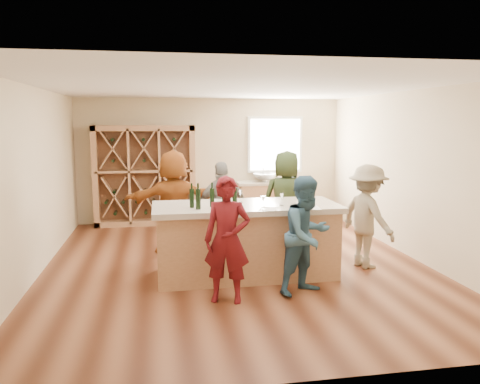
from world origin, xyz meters
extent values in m
cube|color=brown|center=(0.00, 0.00, -0.05)|extent=(6.00, 7.00, 0.10)
cube|color=white|center=(0.00, 0.00, 2.85)|extent=(6.00, 7.00, 0.10)
cube|color=beige|center=(0.00, 3.55, 1.40)|extent=(6.00, 0.10, 2.80)
cube|color=beige|center=(0.00, -3.55, 1.40)|extent=(6.00, 0.10, 2.80)
cube|color=beige|center=(-3.05, 0.00, 1.40)|extent=(0.10, 7.00, 2.80)
cube|color=beige|center=(3.05, 0.00, 1.40)|extent=(0.10, 7.00, 2.80)
cube|color=white|center=(1.50, 3.47, 1.75)|extent=(1.30, 0.06, 1.30)
cube|color=white|center=(1.50, 3.44, 1.75)|extent=(1.18, 0.01, 1.18)
cube|color=#AF7C53|center=(-1.50, 3.27, 1.10)|extent=(2.20, 0.45, 2.20)
cube|color=#AF7C53|center=(1.40, 3.20, 0.43)|extent=(1.60, 0.58, 0.86)
cube|color=#BDAF9B|center=(1.40, 3.20, 0.89)|extent=(1.70, 0.62, 0.06)
imported|color=silver|center=(1.20, 3.20, 1.01)|extent=(0.54, 0.54, 0.19)
cylinder|color=silver|center=(1.20, 3.38, 1.07)|extent=(0.02, 0.02, 0.30)
cube|color=#AF7C53|center=(0.06, -0.56, 0.50)|extent=(2.60, 1.00, 1.00)
cube|color=#BDAF9B|center=(0.06, -0.56, 1.04)|extent=(2.72, 1.12, 0.08)
cylinder|color=black|center=(-0.74, -0.67, 1.21)|extent=(0.07, 0.07, 0.27)
cylinder|color=black|center=(-0.66, -0.82, 1.22)|extent=(0.07, 0.07, 0.29)
cylinder|color=black|center=(-0.45, -0.66, 1.21)|extent=(0.07, 0.07, 0.27)
cylinder|color=black|center=(-0.29, -0.77, 1.22)|extent=(0.07, 0.07, 0.28)
cylinder|color=black|center=(-0.13, -0.71, 1.22)|extent=(0.08, 0.08, 0.27)
cone|color=white|center=(-0.27, -1.02, 1.18)|extent=(0.10, 0.10, 0.20)
cone|color=white|center=(0.22, -0.98, 1.17)|extent=(0.08, 0.08, 0.18)
cone|color=white|center=(0.78, -0.97, 1.18)|extent=(0.08, 0.08, 0.20)
cone|color=white|center=(0.55, -0.75, 1.17)|extent=(0.08, 0.08, 0.17)
cone|color=white|center=(0.96, -0.86, 1.18)|extent=(0.10, 0.10, 0.20)
cube|color=white|center=(-0.25, -0.95, 1.08)|extent=(0.32, 0.36, 0.00)
cube|color=white|center=(0.30, -0.96, 1.08)|extent=(0.33, 0.37, 0.00)
cube|color=white|center=(0.91, -0.98, 1.08)|extent=(0.28, 0.36, 0.00)
imported|color=#590F14|center=(-0.36, -1.51, 0.81)|extent=(0.69, 0.58, 1.61)
imported|color=#335972|center=(0.72, -1.40, 0.79)|extent=(0.88, 0.73, 1.59)
imported|color=gray|center=(2.01, -0.46, 0.81)|extent=(0.79, 1.15, 1.63)
imported|color=slate|center=(-0.11, 0.73, 0.80)|extent=(0.99, 0.59, 1.60)
imported|color=#263319|center=(1.03, 0.74, 0.89)|extent=(0.93, 0.66, 1.78)
imported|color=#994C19|center=(-0.95, 0.88, 0.90)|extent=(1.71, 0.72, 1.81)
cone|color=white|center=(0.01, -0.36, 1.17)|extent=(0.07, 0.07, 0.18)
camera|label=1|loc=(-1.19, -7.19, 2.28)|focal=35.00mm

